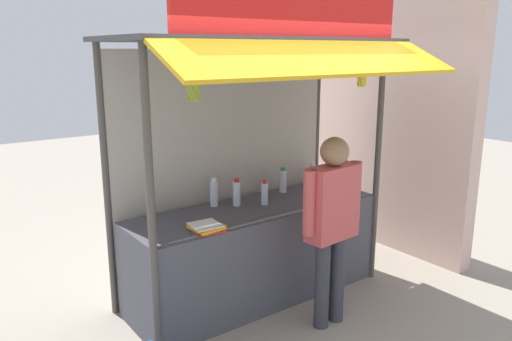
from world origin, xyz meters
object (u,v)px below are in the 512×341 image
(water_bottle_far_right, at_px, (283,181))
(water_bottle_far_left, at_px, (214,193))
(banana_bunch_inner_left, at_px, (362,78))
(vendor_person, at_px, (332,215))
(water_bottle_center, at_px, (265,193))
(banana_bunch_leftmost, at_px, (193,90))
(water_bottle_rear_center, at_px, (313,175))
(water_bottle_back_right, at_px, (237,193))
(magazine_stack_mid_right, at_px, (340,186))
(magazine_stack_left, at_px, (207,227))

(water_bottle_far_right, xyz_separation_m, water_bottle_far_left, (-0.80, 0.03, 0.00))
(banana_bunch_inner_left, height_order, vendor_person, banana_bunch_inner_left)
(water_bottle_center, bearing_deg, banana_bunch_leftmost, -153.16)
(water_bottle_rear_center, distance_m, water_bottle_back_right, 1.04)
(water_bottle_far_left, relative_size, magazine_stack_mid_right, 1.00)
(water_bottle_center, height_order, magazine_stack_mid_right, water_bottle_center)
(water_bottle_back_right, height_order, water_bottle_center, water_bottle_back_right)
(water_bottle_center, height_order, banana_bunch_inner_left, banana_bunch_inner_left)
(water_bottle_far_right, bearing_deg, water_bottle_far_left, 178.10)
(magazine_stack_left, bearing_deg, banana_bunch_leftmost, -132.37)
(water_bottle_center, relative_size, magazine_stack_mid_right, 0.87)
(magazine_stack_mid_right, bearing_deg, water_bottle_far_left, 167.82)
(magazine_stack_left, distance_m, vendor_person, 1.02)
(water_bottle_far_left, distance_m, magazine_stack_mid_right, 1.39)
(water_bottle_far_right, relative_size, banana_bunch_leftmost, 0.81)
(water_bottle_rear_center, height_order, magazine_stack_mid_right, water_bottle_rear_center)
(water_bottle_rear_center, bearing_deg, magazine_stack_left, -163.11)
(water_bottle_rear_center, distance_m, banana_bunch_inner_left, 1.28)
(water_bottle_far_left, xyz_separation_m, water_bottle_center, (0.40, -0.24, -0.02))
(magazine_stack_mid_right, bearing_deg, vendor_person, -139.07)
(water_bottle_back_right, relative_size, water_bottle_far_left, 0.97)
(banana_bunch_inner_left, bearing_deg, water_bottle_far_left, 145.17)
(water_bottle_back_right, xyz_separation_m, magazine_stack_mid_right, (1.18, -0.17, -0.09))
(water_bottle_far_left, xyz_separation_m, vendor_person, (0.48, -1.05, -0.03))
(water_bottle_center, distance_m, magazine_stack_mid_right, 0.95)
(magazine_stack_left, xyz_separation_m, magazine_stack_mid_right, (1.74, 0.22, 0.00))
(water_bottle_far_left, bearing_deg, banana_bunch_leftmost, -128.85)
(magazine_stack_mid_right, distance_m, vendor_person, 1.15)
(water_bottle_center, distance_m, vendor_person, 0.81)
(water_bottle_back_right, relative_size, water_bottle_far_right, 1.00)
(water_bottle_far_left, bearing_deg, vendor_person, -65.21)
(water_bottle_center, bearing_deg, water_bottle_far_right, 28.52)
(magazine_stack_mid_right, bearing_deg, magazine_stack_left, -172.68)
(water_bottle_far_left, relative_size, magazine_stack_left, 0.98)
(water_bottle_rear_center, height_order, banana_bunch_inner_left, banana_bunch_inner_left)
(water_bottle_back_right, xyz_separation_m, magazine_stack_left, (-0.56, -0.40, -0.09))
(water_bottle_center, xyz_separation_m, magazine_stack_mid_right, (0.95, -0.05, -0.08))
(water_bottle_rear_center, relative_size, water_bottle_far_left, 0.94)
(magazine_stack_left, relative_size, banana_bunch_inner_left, 0.94)
(water_bottle_rear_center, height_order, water_bottle_back_right, water_bottle_back_right)
(water_bottle_back_right, bearing_deg, magazine_stack_left, -144.76)
(water_bottle_rear_center, xyz_separation_m, banana_bunch_leftmost, (-1.82, -0.72, 1.03))
(banana_bunch_inner_left, bearing_deg, banana_bunch_leftmost, -179.97)
(water_bottle_back_right, relative_size, banana_bunch_inner_left, 0.89)
(water_bottle_rear_center, bearing_deg, banana_bunch_leftmost, -158.25)
(water_bottle_far_right, height_order, water_bottle_far_left, water_bottle_far_left)
(water_bottle_rear_center, distance_m, water_bottle_center, 0.83)
(water_bottle_back_right, distance_m, magazine_stack_mid_right, 1.20)
(water_bottle_rear_center, distance_m, vendor_person, 1.25)
(water_bottle_rear_center, height_order, banana_bunch_leftmost, banana_bunch_leftmost)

